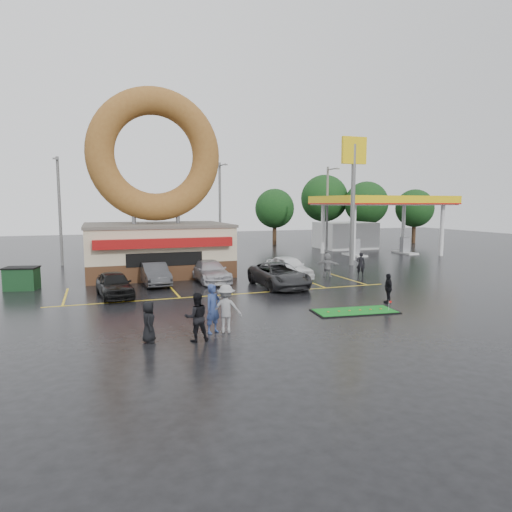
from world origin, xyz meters
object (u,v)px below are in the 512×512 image
object	(u,v)px
shell_sign	(353,177)
streetlight_right	(328,207)
gas_station	(365,217)
car_dgrey	(155,274)
car_silver	(210,271)
person_cameraman	(388,288)
dumpster	(22,279)
car_white	(289,267)
streetlight_left	(60,208)
streetlight_mid	(220,208)
putting_green	(355,311)
car_black	(114,284)
person_blue	(213,309)
donut_shop	(156,213)
car_grey	(279,275)

from	to	relation	value
shell_sign	streetlight_right	distance (m)	10.68
gas_station	car_dgrey	distance (m)	27.26
gas_station	car_silver	bearing A→B (deg)	-147.34
person_cameraman	dumpster	world-z (taller)	person_cameraman
car_white	streetlight_left	bearing A→B (deg)	134.54
shell_sign	streetlight_mid	world-z (taller)	shell_sign
car_silver	streetlight_mid	bearing A→B (deg)	69.89
streetlight_left	car_silver	bearing A→B (deg)	-50.52
gas_station	dumpster	size ratio (longest dim) A/B	7.58
car_dgrey	putting_green	xyz separation A→B (m)	(8.15, -10.63, -0.68)
streetlight_mid	streetlight_right	xyz separation A→B (m)	(12.00, 1.00, 0.00)
streetlight_right	dumpster	distance (m)	30.72
car_black	car_dgrey	distance (m)	4.03
streetlight_mid	person_blue	bearing A→B (deg)	-105.68
car_white	person_blue	xyz separation A→B (m)	(-8.26, -11.38, 0.22)
streetlight_left	streetlight_mid	distance (m)	14.04
car_dgrey	person_cameraman	distance (m)	14.39
streetlight_mid	dumpster	xyz separation A→B (m)	(-15.57, -11.90, -4.13)
streetlight_right	person_cameraman	distance (m)	25.37
car_black	car_silver	distance (m)	6.93
donut_shop	person_blue	xyz separation A→B (m)	(0.06, -16.77, -3.47)
person_blue	streetlight_left	bearing A→B (deg)	76.06
car_black	person_blue	world-z (taller)	person_blue
dumpster	putting_green	world-z (taller)	dumpster
car_silver	person_cameraman	xyz separation A→B (m)	(7.20, -9.47, 0.08)
donut_shop	car_black	size ratio (longest dim) A/B	3.25
car_silver	dumpster	bearing A→B (deg)	172.72
streetlight_mid	car_silver	world-z (taller)	streetlight_mid
shell_sign	car_dgrey	bearing A→B (deg)	-166.62
donut_shop	gas_station	xyz separation A→B (m)	(23.00, 7.97, -0.77)
shell_sign	streetlight_left	bearing A→B (deg)	161.01
donut_shop	car_white	distance (m)	10.58
car_black	dumpster	size ratio (longest dim) A/B	2.31
car_dgrey	car_silver	bearing A→B (deg)	-2.65
car_black	car_grey	xyz separation A→B (m)	(9.79, -0.23, 0.04)
car_white	streetlight_right	bearing A→B (deg)	46.70
streetlight_mid	car_silver	distance (m)	14.18
gas_station	person_cameraman	world-z (taller)	gas_station
person_blue	putting_green	xyz separation A→B (m)	(7.28, 1.18, -0.96)
shell_sign	streetlight_mid	xyz separation A→B (m)	(-9.00, 8.92, -2.60)
car_dgrey	dumpster	world-z (taller)	car_dgrey
shell_sign	gas_station	bearing A→B (deg)	51.93
gas_station	car_grey	world-z (taller)	gas_station
car_dgrey	streetlight_right	bearing A→B (deg)	32.44
gas_station	car_grey	bearing A→B (deg)	-135.60
car_dgrey	car_grey	world-z (taller)	car_grey
car_silver	car_grey	size ratio (longest dim) A/B	0.89
donut_shop	streetlight_mid	distance (m)	10.59
gas_station	car_grey	size ratio (longest dim) A/B	2.53
donut_shop	shell_sign	size ratio (longest dim) A/B	1.27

